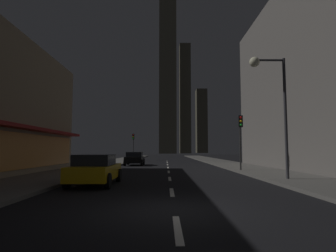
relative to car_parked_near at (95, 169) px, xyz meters
name	(u,v)px	position (x,y,z in m)	size (l,w,h in m)	color
ground_plane	(167,162)	(3.60, 26.47, -0.79)	(78.00, 136.00, 0.10)	black
sidewalk_right	(217,161)	(10.60, 26.47, -0.67)	(4.00, 76.00, 0.15)	#605E59
sidewalk_left	(117,161)	(-3.40, 26.47, -0.67)	(4.00, 76.00, 0.15)	#605E59
lane_marking_center	(168,170)	(3.60, 10.67, -0.73)	(0.16, 38.60, 0.01)	silver
building_apartment_right	(334,83)	(18.10, 10.47, 6.77)	(11.00, 20.00, 15.01)	slate
skyscraper_distant_tall	(168,75)	(4.50, 118.35, 36.69)	(8.08, 6.34, 74.87)	#635E4A
skyscraper_distant_mid	(185,98)	(13.26, 126.67, 26.77)	(5.46, 6.38, 55.02)	#5C5845
skyscraper_distant_short	(201,121)	(24.02, 147.23, 17.37)	(6.06, 8.23, 36.22)	brown
car_parked_near	(95,169)	(0.00, 0.00, 0.00)	(1.98, 4.24, 1.45)	gold
car_parked_far	(135,158)	(0.00, 17.41, 0.00)	(1.98, 4.24, 1.45)	black
fire_hydrant_far_left	(106,163)	(-2.30, 13.62, -0.29)	(0.42, 0.30, 0.65)	#B2B2B2
traffic_light_near_right	(240,130)	(9.10, 7.93, 2.45)	(0.32, 0.48, 4.20)	#2D2D2D
traffic_light_far_left	(133,141)	(-1.90, 32.76, 2.45)	(0.32, 0.48, 4.20)	#2D2D2D
street_lamp_right	(269,87)	(8.98, 1.37, 4.33)	(1.96, 0.56, 6.58)	#38383D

